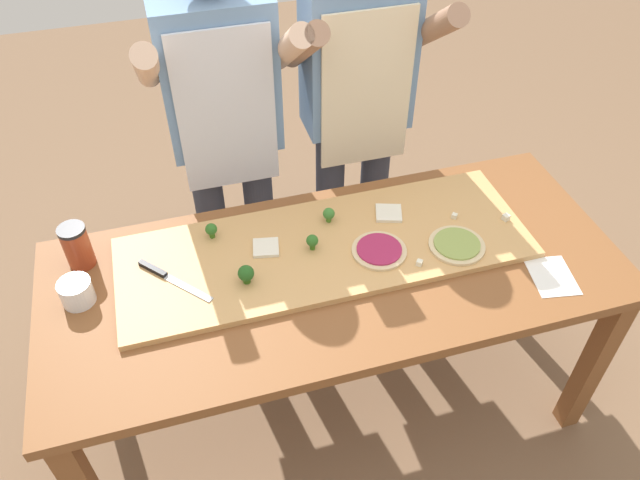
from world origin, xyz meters
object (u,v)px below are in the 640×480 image
cook_left (225,122)px  cheese_crumble_a (454,216)px  broccoli_floret_back_left (246,273)px  recipe_note (552,276)px  broccoli_floret_back_mid (211,230)px  cheese_crumble_c (506,217)px  chefs_knife (165,275)px  pizza_slice_center (389,213)px  flour_cup (77,293)px  pizza_slice_near_left (266,248)px  cook_right (357,101)px  pizza_whole_pesto_green (457,245)px  sauce_jar (77,246)px  pizza_whole_beet_magenta (379,250)px  broccoli_floret_front_right (329,214)px  broccoli_floret_front_mid (312,241)px  cheese_crumble_b (419,263)px  prep_table (335,289)px

cook_left → cheese_crumble_a: bearing=-37.8°
broccoli_floret_back_left → recipe_note: bearing=-13.8°
recipe_note → cook_left: (-0.88, 0.86, 0.21)m
broccoli_floret_back_mid → cheese_crumble_c: size_ratio=2.59×
broccoli_floret_back_left → chefs_knife: bearing=159.2°
pizza_slice_center → flour_cup: (-1.04, -0.09, 0.01)m
pizza_slice_near_left → cook_left: (-0.03, 0.51, 0.18)m
cook_right → pizza_whole_pesto_green: bearing=-79.1°
sauce_jar → cook_left: cook_left is taller
pizza_whole_beet_magenta → cheese_crumble_c: (0.48, 0.03, 0.00)m
broccoli_floret_front_right → broccoli_floret_back_mid: bearing=175.3°
pizza_whole_pesto_green → broccoli_floret_front_right: (-0.37, 0.24, 0.02)m
broccoli_floret_front_mid → cheese_crumble_b: (0.31, -0.17, -0.02)m
pizza_slice_near_left → flour_cup: size_ratio=0.84×
flour_cup → pizza_whole_beet_magenta: bearing=-4.6°
cheese_crumble_a → cheese_crumble_c: (0.17, -0.06, 0.00)m
broccoli_floret_front_right → cheese_crumble_b: (0.22, -0.28, -0.02)m
cheese_crumble_a → cheese_crumble_c: size_ratio=0.82×
pizza_slice_near_left → broccoli_floret_back_left: size_ratio=1.29×
prep_table → broccoli_floret_back_mid: broccoli_floret_back_mid is taller
pizza_slice_center → broccoli_floret_front_mid: 0.32m
sauce_jar → cook_left: size_ratio=0.09×
cheese_crumble_a → sauce_jar: size_ratio=0.11×
prep_table → cook_right: size_ratio=1.12×
pizza_whole_beet_magenta → cook_right: 0.66m
pizza_slice_center → cheese_crumble_c: (0.38, -0.14, 0.00)m
broccoli_floret_back_left → flour_cup: bearing=170.5°
sauce_jar → flour_cup: bearing=-94.1°
recipe_note → broccoli_floret_front_mid: bearing=156.0°
broccoli_floret_back_left → broccoli_floret_front_mid: broccoli_floret_back_left is taller
broccoli_floret_front_right → sauce_jar: sauce_jar is taller
broccoli_floret_front_mid → cheese_crumble_b: bearing=-28.5°
pizza_whole_pesto_green → pizza_slice_center: 0.27m
pizza_whole_beet_magenta → pizza_whole_pesto_green: bearing=-10.5°
cheese_crumble_c → broccoli_floret_front_right: bearing=164.4°
broccoli_floret_back_mid → pizza_whole_pesto_green: bearing=-19.5°
pizza_slice_center → recipe_note: bearing=-45.0°
cheese_crumble_b → chefs_knife: bearing=167.4°
pizza_whole_beet_magenta → cook_right: cook_right is taller
broccoli_floret_front_right → cook_right: 0.52m
prep_table → cook_left: bearing=110.0°
pizza_whole_beet_magenta → pizza_slice_center: (0.10, 0.17, -0.00)m
chefs_knife → cheese_crumble_c: bearing=-2.8°
pizza_whole_pesto_green → cook_left: 0.94m
pizza_whole_beet_magenta → cook_right: (0.13, 0.62, 0.18)m
pizza_slice_center → broccoli_floret_front_mid: bearing=-163.4°
sauce_jar → cheese_crumble_c: bearing=-8.6°
pizza_whole_beet_magenta → sauce_jar: (-0.94, 0.24, 0.05)m
broccoli_floret_front_right → flour_cup: (-0.83, -0.11, -0.02)m
broccoli_floret_back_mid → cook_left: (0.13, 0.40, 0.15)m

